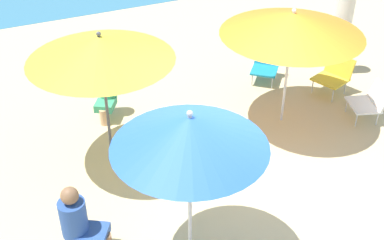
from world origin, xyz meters
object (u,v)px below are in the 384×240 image
person_b (79,220)px  person_c (342,26)px  beach_chair_a (206,131)px  umbrella_yellow (100,48)px  umbrella_blue (190,132)px  beach_chair_c (334,74)px  umbrella_orange (293,23)px  person_a (106,89)px  beach_chair_d (266,64)px  beach_chair_b (370,101)px

person_b → person_c: person_c is taller
beach_chair_a → person_b: (-2.14, -1.15, 0.17)m
umbrella_yellow → person_b: 2.10m
umbrella_blue → beach_chair_c: (3.77, 2.27, -1.36)m
umbrella_orange → beach_chair_a: 1.95m
beach_chair_c → person_c: (0.56, 0.60, 0.55)m
beach_chair_c → person_a: 3.83m
beach_chair_d → person_a: person_a is taller
beach_chair_a → beach_chair_c: bearing=-136.3°
umbrella_yellow → beach_chair_b: 4.28m
umbrella_orange → person_b: size_ratio=2.35×
person_a → beach_chair_b: bearing=95.5°
umbrella_blue → beach_chair_c: 4.60m
umbrella_orange → person_b: umbrella_orange is taller
beach_chair_b → umbrella_yellow: bearing=8.7°
beach_chair_d → umbrella_yellow: bearing=-30.0°
umbrella_orange → umbrella_yellow: (-2.73, 0.20, 0.08)m
beach_chair_b → person_b: person_b is taller
beach_chair_a → person_b: bearing=61.6°
umbrella_blue → person_c: umbrella_blue is taller
beach_chair_d → person_a: bearing=-49.4°
beach_chair_a → person_a: (-1.03, 1.42, 0.20)m
beach_chair_b → person_b: bearing=27.8°
person_a → person_b: person_a is taller
beach_chair_c → beach_chair_d: 1.19m
umbrella_orange → person_b: (-3.54, -1.26, -1.19)m
person_c → person_a: bearing=-168.5°
umbrella_yellow → person_c: size_ratio=1.10×
umbrella_yellow → beach_chair_d: (3.20, 1.05, -1.40)m
person_b → umbrella_yellow: bearing=92.9°
umbrella_yellow → beach_chair_b: size_ratio=2.90×
beach_chair_d → person_a: (-2.90, 0.06, 0.16)m
umbrella_orange → beach_chair_d: (0.48, 1.25, -1.32)m
beach_chair_c → person_b: person_b is taller
beach_chair_a → person_a: person_a is taller
umbrella_blue → beach_chair_a: size_ratio=2.96×
person_b → umbrella_blue: bearing=0.9°
beach_chair_d → person_c: bearing=120.4°
umbrella_orange → beach_chair_c: (1.28, 0.38, -1.28)m
beach_chair_a → beach_chair_b: bearing=-155.8°
beach_chair_a → beach_chair_d: (1.87, 1.36, 0.04)m
person_b → umbrella_orange: bearing=51.6°
umbrella_blue → person_b: (-1.05, 0.64, -1.26)m
umbrella_yellow → beach_chair_a: bearing=-13.2°
umbrella_yellow → beach_chair_d: umbrella_yellow is taller
person_c → beach_chair_c: bearing=-116.8°
beach_chair_a → beach_chair_d: beach_chair_d is taller
umbrella_blue → person_a: size_ratio=2.10×
umbrella_orange → beach_chair_c: 1.85m
beach_chair_a → person_b: 2.44m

